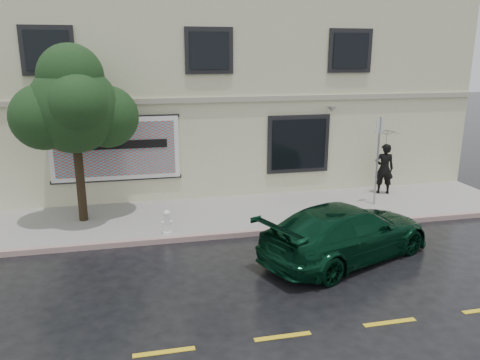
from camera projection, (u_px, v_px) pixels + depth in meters
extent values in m
plane|color=black|center=(242.00, 259.00, 12.04)|extent=(90.00, 90.00, 0.00)
cube|color=#989690|center=(220.00, 215.00, 15.08)|extent=(20.00, 3.50, 0.15)
cube|color=gray|center=(231.00, 235.00, 13.43)|extent=(20.00, 0.18, 0.16)
cube|color=gold|center=(283.00, 336.00, 8.74)|extent=(19.00, 0.12, 0.01)
cube|color=beige|center=(195.00, 93.00, 19.60)|extent=(20.00, 8.00, 7.00)
cube|color=#9E9984|center=(210.00, 100.00, 15.76)|extent=(20.00, 0.12, 0.18)
cube|color=black|center=(298.00, 144.00, 16.86)|extent=(2.30, 0.10, 2.10)
cube|color=black|center=(299.00, 144.00, 16.80)|extent=(2.00, 0.05, 1.80)
cube|color=black|center=(47.00, 50.00, 14.25)|extent=(1.30, 0.05, 1.20)
cube|color=black|center=(209.00, 51.00, 15.29)|extent=(1.30, 0.05, 1.20)
cube|color=black|center=(351.00, 51.00, 16.32)|extent=(1.30, 0.05, 1.20)
cube|color=white|center=(115.00, 149.00, 15.48)|extent=(4.20, 0.06, 2.10)
cube|color=#D03E2E|center=(115.00, 149.00, 15.44)|extent=(3.90, 0.04, 1.80)
cube|color=black|center=(118.00, 179.00, 15.78)|extent=(4.30, 0.10, 0.10)
cube|color=black|center=(113.00, 117.00, 15.23)|extent=(4.30, 0.10, 0.10)
cube|color=black|center=(115.00, 145.00, 15.37)|extent=(3.40, 0.02, 0.28)
imported|color=black|center=(346.00, 232.00, 11.92)|extent=(5.35, 3.87, 1.42)
imported|color=black|center=(384.00, 169.00, 16.95)|extent=(0.78, 0.63, 1.84)
imported|color=black|center=(387.00, 134.00, 16.61)|extent=(1.13, 1.13, 0.68)
cylinder|color=#2D2214|center=(80.00, 182.00, 14.09)|extent=(0.26, 0.26, 2.42)
sphere|color=black|center=(74.00, 108.00, 13.51)|extent=(2.59, 2.59, 2.59)
cylinder|color=white|center=(167.00, 232.00, 13.32)|extent=(0.27, 0.27, 0.07)
cylinder|color=white|center=(167.00, 223.00, 13.24)|extent=(0.20, 0.20, 0.50)
sphere|color=white|center=(167.00, 214.00, 13.17)|extent=(0.20, 0.20, 0.20)
cylinder|color=white|center=(167.00, 222.00, 13.23)|extent=(0.29, 0.09, 0.09)
cylinder|color=#93959B|center=(377.00, 162.00, 15.55)|extent=(0.06, 0.06, 2.97)
cube|color=silver|center=(380.00, 126.00, 15.23)|extent=(0.34, 0.16, 0.48)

